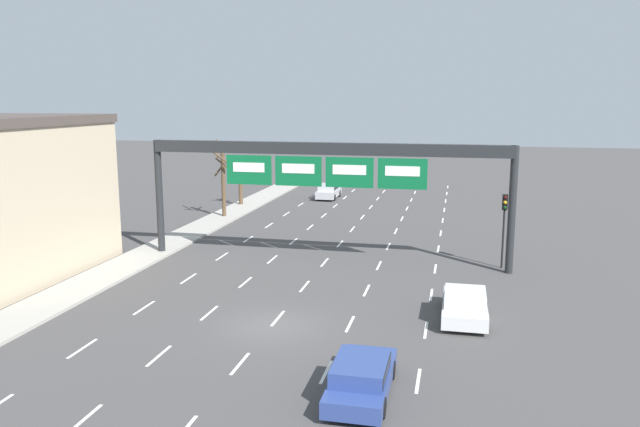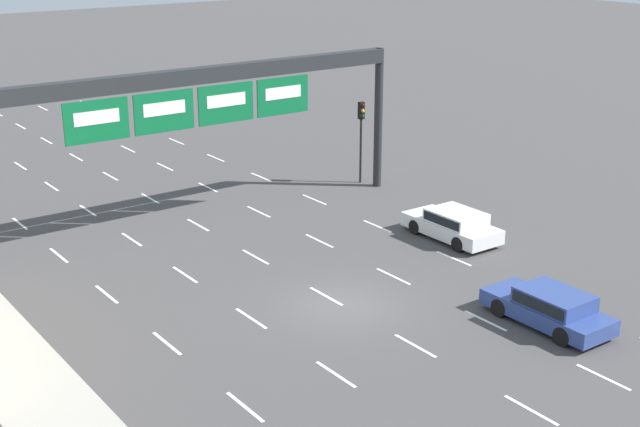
{
  "view_description": "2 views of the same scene",
  "coord_description": "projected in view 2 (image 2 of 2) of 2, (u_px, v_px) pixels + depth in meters",
  "views": [
    {
      "loc": [
        7.69,
        -24.71,
        9.76
      ],
      "look_at": [
        -0.4,
        11.52,
        2.9
      ],
      "focal_mm": 35.0,
      "sensor_mm": 36.0,
      "label": 1
    },
    {
      "loc": [
        -18.15,
        -23.69,
        13.56
      ],
      "look_at": [
        2.8,
        5.26,
        1.57
      ],
      "focal_mm": 50.0,
      "sensor_mm": 36.0,
      "label": 2
    }
  ],
  "objects": [
    {
      "name": "lane_dashes",
      "position": [
        173.0,
        211.0,
        42.97
      ],
      "size": [
        13.32,
        67.0,
        0.01
      ],
      "color": "white",
      "rests_on": "ground_plane"
    },
    {
      "name": "ground_plane",
      "position": [
        342.0,
        305.0,
        32.6
      ],
      "size": [
        220.0,
        220.0,
        0.0
      ],
      "primitive_type": "plane",
      "color": "#474444"
    },
    {
      "name": "traffic_light_near_gantry",
      "position": [
        361.0,
        125.0,
        46.61
      ],
      "size": [
        0.3,
        0.35,
        4.36
      ],
      "color": "black",
      "rests_on": "ground_plane"
    },
    {
      "name": "car_blue",
      "position": [
        550.0,
        306.0,
        30.79
      ],
      "size": [
        1.92,
        4.67,
        1.32
      ],
      "color": "navy",
      "rests_on": "ground_plane"
    },
    {
      "name": "sidewalk_left",
      "position": [
        38.0,
        396.0,
        26.29
      ],
      "size": [
        2.8,
        110.0,
        0.15
      ],
      "color": "#A8A399",
      "rests_on": "ground_plane"
    },
    {
      "name": "sign_gantry",
      "position": [
        192.0,
        95.0,
        39.12
      ],
      "size": [
        21.83,
        0.7,
        7.23
      ],
      "color": "#232628",
      "rests_on": "ground_plane"
    },
    {
      "name": "car_white",
      "position": [
        453.0,
        224.0,
        39.05
      ],
      "size": [
        1.99,
        4.56,
        1.34
      ],
      "color": "silver",
      "rests_on": "ground_plane"
    }
  ]
}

